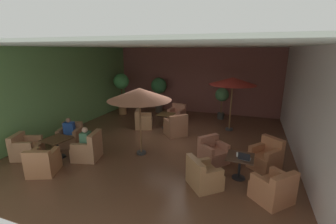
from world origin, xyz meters
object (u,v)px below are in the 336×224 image
cafe_table_front_left (240,161)px  armchair_front_left_north (273,189)px  armchair_front_right_south (143,121)px  patio_umbrella_tall_red (139,94)px  armchair_front_right_east (177,115)px  potted_tree_mid_left (222,97)px  cafe_table_front_right (166,117)px  armchair_front_left_west (203,176)px  armchair_front_right_north (176,127)px  iced_drink_cup (238,154)px  patio_umbrella_center_beige (233,82)px  armchair_front_left_south (213,153)px  armchair_mid_center_east (43,163)px  cafe_table_mid_center (57,143)px  armchair_front_left_east (266,157)px  armchair_mid_center_north (26,149)px  open_laptop (244,158)px  armchair_mid_center_south (88,149)px  potted_tree_left_corner (121,85)px  potted_tree_mid_right (159,88)px  patron_by_window (69,127)px  armchair_mid_center_west (71,137)px

cafe_table_front_left → armchair_front_left_north: size_ratio=0.69×
armchair_front_right_south → patio_umbrella_tall_red: 3.24m
cafe_table_front_left → armchair_front_right_east: (-3.22, 4.35, -0.19)m
potted_tree_mid_left → cafe_table_front_right: bearing=-133.4°
armchair_front_left_west → armchair_front_right_north: (-1.83, 3.30, 0.04)m
potted_tree_mid_left → iced_drink_cup: potted_tree_mid_left is taller
armchair_front_left_north → patio_umbrella_center_beige: size_ratio=0.46×
cafe_table_front_right → armchair_front_right_south: bearing=-158.6°
armchair_front_left_south → armchair_mid_center_east: 5.06m
armchair_mid_center_east → cafe_table_mid_center: bearing=112.9°
cafe_table_mid_center → armchair_mid_center_east: armchair_mid_center_east is taller
cafe_table_front_left → armchair_mid_center_east: (-5.31, -1.66, -0.20)m
patio_umbrella_tall_red → potted_tree_mid_left: patio_umbrella_tall_red is taller
armchair_front_left_west → armchair_front_left_east: bearing=45.9°
cafe_table_front_right → armchair_front_left_north: bearing=-44.3°
armchair_mid_center_north → open_laptop: open_laptop is taller
cafe_table_front_left → armchair_mid_center_east: 5.57m
armchair_front_left_north → armchair_front_left_east: 1.67m
armchair_front_right_south → armchair_mid_center_south: armchair_mid_center_south is taller
armchair_front_right_north → armchair_mid_center_south: armchair_front_right_north is taller
potted_tree_mid_left → armchair_front_right_south: bearing=-139.6°
cafe_table_front_left → armchair_front_left_west: armchair_front_left_west is taller
armchair_front_right_south → potted_tree_left_corner: potted_tree_left_corner is taller
patio_umbrella_tall_red → potted_tree_mid_right: patio_umbrella_tall_red is taller
cafe_table_front_right → patron_by_window: patron_by_window is taller
cafe_table_front_right → open_laptop: size_ratio=2.05×
armchair_front_right_east → potted_tree_mid_right: size_ratio=0.45×
patio_umbrella_tall_red → open_laptop: size_ratio=6.60×
cafe_table_mid_center → armchair_mid_center_south: (1.01, 0.26, -0.17)m
cafe_table_front_left → armchair_mid_center_north: armchair_mid_center_north is taller
armchair_front_left_east → armchair_mid_center_west: bearing=-174.8°
armchair_front_left_east → patio_umbrella_tall_red: 4.34m
armchair_front_right_east → potted_tree_left_corner: size_ratio=0.39×
armchair_front_left_south → cafe_table_front_right: 3.64m
open_laptop → patio_umbrella_center_beige: bearing=100.3°
armchair_front_right_east → armchair_front_left_south: bearing=-56.8°
cafe_table_front_right → cafe_table_mid_center: (-2.31, -4.04, 0.01)m
patio_umbrella_tall_red → patron_by_window: bearing=-175.0°
potted_tree_left_corner → iced_drink_cup: (6.42, -4.71, -0.92)m
patron_by_window → potted_tree_mid_left: bearing=48.3°
patio_umbrella_center_beige → armchair_mid_center_east: bearing=-129.5°
armchair_front_right_south → armchair_mid_center_east: 4.70m
armchair_front_left_north → potted_tree_left_corner: (-7.30, 5.48, 1.33)m
armchair_front_right_east → armchair_mid_center_north: (-3.46, -5.43, -0.02)m
armchair_front_right_south → open_laptop: bearing=-34.7°
cafe_table_front_left → armchair_front_right_east: bearing=126.5°
armchair_front_right_south → patron_by_window: (-1.68, -2.72, 0.39)m
armchair_front_left_west → armchair_mid_center_west: size_ratio=1.08×
armchair_mid_center_west → armchair_front_left_east: bearing=5.2°
armchair_front_left_south → armchair_front_left_west: size_ratio=0.98×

